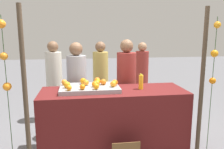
# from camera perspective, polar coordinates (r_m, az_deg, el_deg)

# --- Properties ---
(stall_counter) EXTENTS (2.07, 0.72, 0.93)m
(stall_counter) POSITION_cam_1_polar(r_m,az_deg,el_deg) (3.39, 0.37, -11.57)
(stall_counter) COLOR #5B1919
(stall_counter) RESTS_ON ground_plane
(orange_tray) EXTENTS (0.83, 0.52, 0.06)m
(orange_tray) POSITION_cam_1_polar(r_m,az_deg,el_deg) (3.25, -5.63, -3.45)
(orange_tray) COLOR #9EA0A5
(orange_tray) RESTS_ON stall_counter
(orange_0) EXTENTS (0.09, 0.09, 0.09)m
(orange_0) POSITION_cam_1_polar(r_m,az_deg,el_deg) (3.37, -7.27, -1.63)
(orange_0) COLOR orange
(orange_0) RESTS_ON orange_tray
(orange_1) EXTENTS (0.08, 0.08, 0.08)m
(orange_1) POSITION_cam_1_polar(r_m,az_deg,el_deg) (3.28, -6.52, -2.05)
(orange_1) COLOR orange
(orange_1) RESTS_ON orange_tray
(orange_2) EXTENTS (0.09, 0.09, 0.09)m
(orange_2) POSITION_cam_1_polar(r_m,az_deg,el_deg) (3.25, 0.71, -2.05)
(orange_2) COLOR orange
(orange_2) RESTS_ON orange_tray
(orange_3) EXTENTS (0.08, 0.08, 0.08)m
(orange_3) POSITION_cam_1_polar(r_m,az_deg,el_deg) (3.18, -4.41, -2.43)
(orange_3) COLOR orange
(orange_3) RESTS_ON orange_tray
(orange_4) EXTENTS (0.08, 0.08, 0.08)m
(orange_4) POSITION_cam_1_polar(r_m,az_deg,el_deg) (3.32, -3.62, -1.84)
(orange_4) COLOR orange
(orange_4) RESTS_ON orange_tray
(orange_5) EXTENTS (0.09, 0.09, 0.09)m
(orange_5) POSITION_cam_1_polar(r_m,az_deg,el_deg) (3.40, -3.75, -1.48)
(orange_5) COLOR orange
(orange_5) RESTS_ON orange_tray
(orange_6) EXTENTS (0.08, 0.08, 0.08)m
(orange_6) POSITION_cam_1_polar(r_m,az_deg,el_deg) (3.05, -4.00, -2.99)
(orange_6) COLOR orange
(orange_6) RESTS_ON orange_tray
(orange_7) EXTENTS (0.07, 0.07, 0.07)m
(orange_7) POSITION_cam_1_polar(r_m,az_deg,el_deg) (3.04, -10.74, -3.29)
(orange_7) COLOR orange
(orange_7) RESTS_ON orange_tray
(orange_8) EXTENTS (0.09, 0.09, 0.09)m
(orange_8) POSITION_cam_1_polar(r_m,az_deg,el_deg) (3.17, -11.26, -2.54)
(orange_8) COLOR orange
(orange_8) RESTS_ON orange_tray
(orange_9) EXTENTS (0.08, 0.08, 0.08)m
(orange_9) POSITION_cam_1_polar(r_m,az_deg,el_deg) (3.30, -2.17, -1.89)
(orange_9) COLOR orange
(orange_9) RESTS_ON orange_tray
(orange_10) EXTENTS (0.08, 0.08, 0.08)m
(orange_10) POSITION_cam_1_polar(r_m,az_deg,el_deg) (3.36, -11.90, -1.91)
(orange_10) COLOR orange
(orange_10) RESTS_ON orange_tray
(orange_11) EXTENTS (0.08, 0.08, 0.08)m
(orange_11) POSITION_cam_1_polar(r_m,az_deg,el_deg) (3.17, 0.30, -2.38)
(orange_11) COLOR orange
(orange_11) RESTS_ON orange_tray
(orange_12) EXTENTS (0.08, 0.08, 0.08)m
(orange_12) POSITION_cam_1_polar(r_m,az_deg,el_deg) (3.05, -7.43, -3.10)
(orange_12) COLOR orange
(orange_12) RESTS_ON orange_tray
(orange_13) EXTENTS (0.08, 0.08, 0.08)m
(orange_13) POSITION_cam_1_polar(r_m,az_deg,el_deg) (3.24, -3.83, -2.18)
(orange_13) COLOR orange
(orange_13) RESTS_ON orange_tray
(juice_bottle) EXTENTS (0.07, 0.07, 0.22)m
(juice_bottle) POSITION_cam_1_polar(r_m,az_deg,el_deg) (3.31, 7.29, -1.87)
(juice_bottle) COLOR #F5AB1D
(juice_bottle) RESTS_ON stall_counter
(vendor_left) EXTENTS (0.32, 0.32, 1.58)m
(vendor_left) POSITION_cam_1_polar(r_m,az_deg,el_deg) (3.82, -8.73, -4.76)
(vendor_left) COLOR #99999E
(vendor_left) RESTS_ON ground_plane
(vendor_right) EXTENTS (0.33, 0.33, 1.63)m
(vendor_right) POSITION_cam_1_polar(r_m,az_deg,el_deg) (3.92, 3.58, -3.99)
(vendor_right) COLOR maroon
(vendor_right) RESTS_ON ground_plane
(crowd_person_0) EXTENTS (0.31, 0.31, 1.56)m
(crowd_person_0) POSITION_cam_1_polar(r_m,az_deg,el_deg) (4.71, -2.86, -1.87)
(crowd_person_0) COLOR tan
(crowd_person_0) RESTS_ON ground_plane
(crowd_person_1) EXTENTS (0.30, 0.30, 1.52)m
(crowd_person_1) POSITION_cam_1_polar(r_m,az_deg,el_deg) (5.35, 7.45, -0.65)
(crowd_person_1) COLOR maroon
(crowd_person_1) RESTS_ON ground_plane
(crowd_person_2) EXTENTS (0.32, 0.32, 1.57)m
(crowd_person_2) POSITION_cam_1_polar(r_m,az_deg,el_deg) (4.64, -14.24, -2.28)
(crowd_person_2) COLOR beige
(crowd_person_2) RESTS_ON ground_plane
(canopy_post_left) EXTENTS (0.06, 0.06, 2.06)m
(canopy_post_left) POSITION_cam_1_polar(r_m,az_deg,el_deg) (2.87, -20.99, -4.52)
(canopy_post_left) COLOR #473828
(canopy_post_left) RESTS_ON ground_plane
(canopy_post_right) EXTENTS (0.06, 0.06, 2.06)m
(canopy_post_right) POSITION_cam_1_polar(r_m,az_deg,el_deg) (3.21, 21.60, -2.97)
(canopy_post_right) COLOR #473828
(canopy_post_right) RESTS_ON ground_plane
(garland_strand_left) EXTENTS (0.10, 0.11, 1.93)m
(garland_strand_left) POSITION_cam_1_polar(r_m,az_deg,el_deg) (2.83, -25.45, 3.77)
(garland_strand_left) COLOR #2D4C23
(garland_strand_left) RESTS_ON ground_plane
(garland_strand_right) EXTENTS (0.10, 0.10, 1.93)m
(garland_strand_right) POSITION_cam_1_polar(r_m,az_deg,el_deg) (3.16, 24.37, 4.40)
(garland_strand_right) COLOR #2D4C23
(garland_strand_right) RESTS_ON ground_plane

